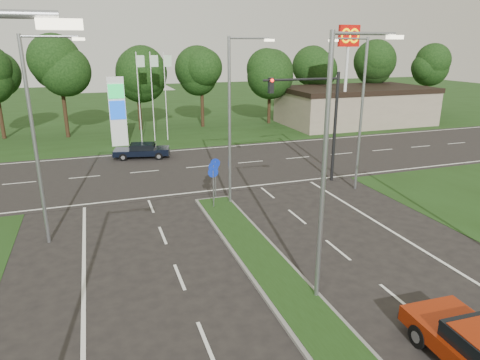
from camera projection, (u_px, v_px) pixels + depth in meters
name	position (u px, v px, depth m)	size (l,w,h in m)	color
verge_far	(139.00, 110.00, 59.06)	(160.00, 50.00, 0.02)	#1A3210
cross_road	(186.00, 168.00, 31.12)	(160.00, 12.00, 0.02)	black
median_kerb	(325.00, 336.00, 13.08)	(2.00, 26.00, 0.12)	slate
commercial_building	(355.00, 106.00, 48.17)	(16.00, 9.00, 4.00)	gray
streetlight_median_near	(330.00, 159.00, 13.68)	(2.53, 0.22, 9.00)	gray
streetlight_median_far	(233.00, 114.00, 22.69)	(2.53, 0.22, 9.00)	gray
streetlight_left_far	(38.00, 132.00, 18.00)	(2.53, 0.22, 9.00)	gray
streetlight_right_far	(359.00, 107.00, 25.11)	(2.53, 0.22, 9.00)	gray
traffic_signal	(318.00, 111.00, 26.54)	(5.10, 0.42, 7.00)	black
median_signs	(214.00, 174.00, 23.76)	(1.16, 1.76, 2.38)	gray
gas_pylon	(120.00, 110.00, 37.14)	(5.80, 1.26, 8.00)	silver
mcdonalds_sign	(348.00, 51.00, 41.49)	(2.20, 0.47, 10.40)	silver
treeline_far	(151.00, 63.00, 43.45)	(6.00, 6.00, 9.90)	black
navy_sedan	(142.00, 150.00, 33.71)	(4.51, 2.58, 1.17)	black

